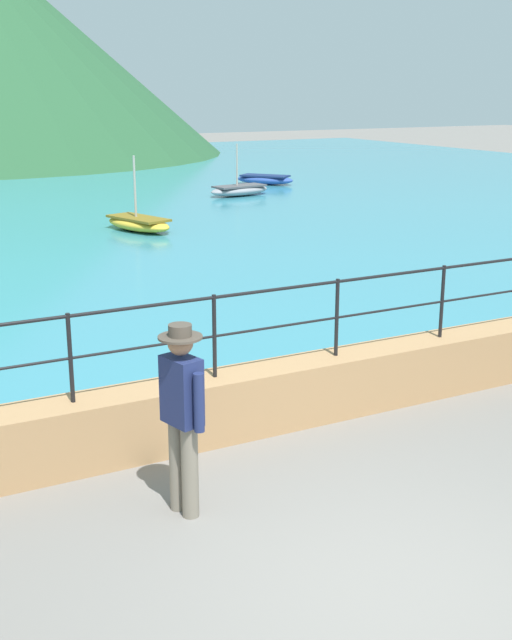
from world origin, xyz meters
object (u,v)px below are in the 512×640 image
(person_walking, at_px, (182,410))
(boat_5, at_px, (239,190))
(boat_4, at_px, (139,223))
(boat_1, at_px, (265,179))

(person_walking, bearing_deg, boat_5, 61.78)
(boat_5, bearing_deg, person_walking, -118.22)
(boat_4, bearing_deg, person_walking, -108.59)
(person_walking, xyz_separation_m, boat_5, (10.32, 19.23, -0.72))
(person_walking, height_order, boat_5, boat_5)
(boat_1, distance_m, boat_5, 3.59)
(boat_4, bearing_deg, boat_1, 44.21)
(boat_4, bearing_deg, boat_5, 42.87)
(person_walking, bearing_deg, boat_4, 71.41)
(person_walking, bearing_deg, boat_1, 59.72)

